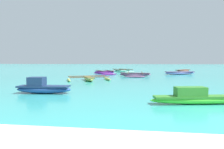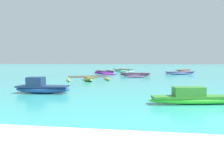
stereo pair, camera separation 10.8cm
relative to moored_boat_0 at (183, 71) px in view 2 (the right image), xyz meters
The scene contains 8 objects.
moored_boat_0 is the anchor object (origin of this frame).
moored_boat_1 10.82m from the moored_boat_0, 159.69° to the right, with size 3.48×4.55×0.47m.
moored_boat_2 8.43m from the moored_boat_0, behind, with size 3.72×4.04×0.46m.
moored_boat_3 15.81m from the moored_boat_0, 129.15° to the right, with size 3.88×3.20×0.36m.
moored_boat_4 21.67m from the moored_boat_0, 119.13° to the right, with size 2.72×0.90×0.79m.
moored_boat_5 3.63m from the moored_boat_0, 107.75° to the right, with size 3.83×1.92×0.38m.
moored_boat_6 20.77m from the moored_boat_0, 100.13° to the right, with size 3.97×1.26×0.63m.
moored_boat_7 9.31m from the moored_boat_0, 132.77° to the right, with size 3.32×4.17×0.41m.
Camera 2 is at (-2.73, -3.05, 1.54)m, focal length 32.00 mm.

